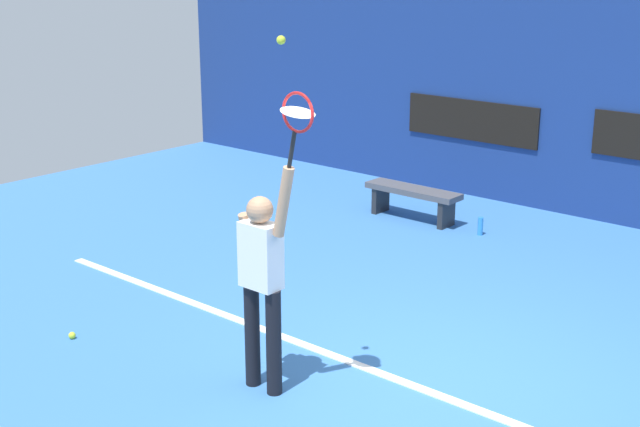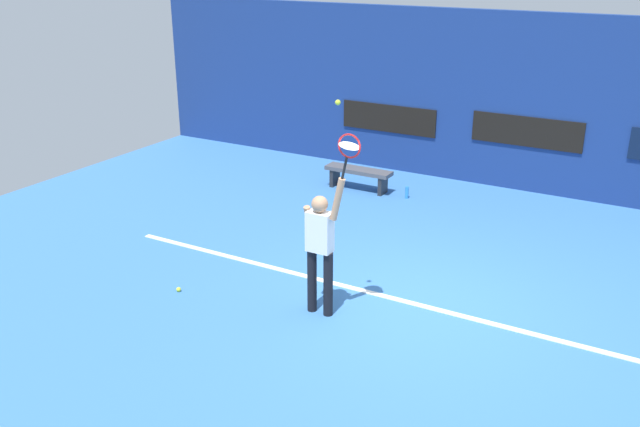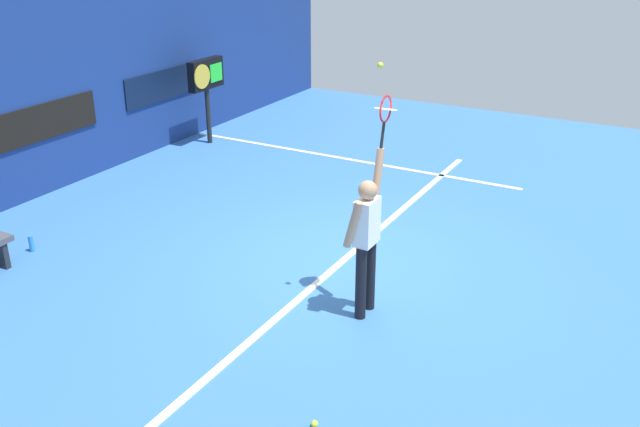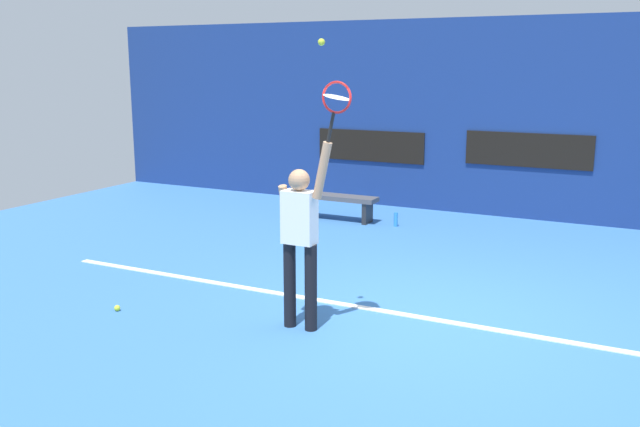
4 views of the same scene
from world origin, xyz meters
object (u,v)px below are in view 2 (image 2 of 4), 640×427
Objects in this scene: tennis_ball at (338,102)px; tennis_player at (320,245)px; water_bottle at (407,193)px; tennis_racket at (349,149)px; court_bench at (359,174)px; spare_ball at (179,289)px.

tennis_player is at bearing -178.82° from tennis_ball.
tennis_player reaches higher than water_bottle.
tennis_player is 8.28× the size of water_bottle.
tennis_racket is 0.45× the size of court_bench.
tennis_ball is 1.00× the size of spare_ball.
tennis_ball is (0.24, 0.00, 1.92)m from tennis_player.
tennis_racket is 5.49m from water_bottle.
court_bench is 5.36m from spare_ball.
tennis_ball is at bearing 176.73° from tennis_racket.
court_bench is (-2.26, 4.86, -2.04)m from tennis_racket.
court_bench is 5.83× the size of water_bottle.
court_bench is (-1.86, 4.86, -0.67)m from tennis_player.
tennis_racket reaches higher than tennis_player.
tennis_racket reaches higher than court_bench.
tennis_ball is 5.70m from water_bottle.
tennis_player is 3.18× the size of tennis_racket.
water_bottle is at bearing 99.12° from tennis_player.
tennis_ball is 0.05× the size of court_bench.
spare_ball is (-1.31, -5.34, -0.09)m from water_bottle.
court_bench reaches higher than spare_ball.
water_bottle is (-1.02, 4.85, -2.81)m from tennis_ball.
tennis_ball reaches higher than court_bench.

